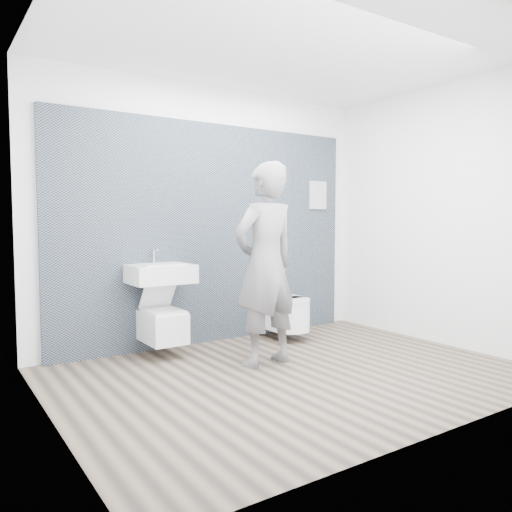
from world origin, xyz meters
TOP-DOWN VIEW (x-y plane):
  - ground at (0.00, 0.00)m, footprint 4.00×4.00m
  - room_shell at (0.00, 0.00)m, footprint 4.00×4.00m
  - tile_wall at (0.00, 1.47)m, footprint 3.60×0.06m
  - washbasin at (-0.73, 1.21)m, footprint 0.61×0.46m
  - toilet_square at (-0.73, 1.19)m, footprint 0.36×0.51m
  - toilet_rounded at (0.72, 1.09)m, footprint 0.41×0.68m
  - info_placard at (1.49, 1.43)m, footprint 0.26×0.03m
  - visitor at (-0.05, 0.37)m, footprint 0.73×0.51m

SIDE VIEW (x-z plane):
  - ground at x=0.00m, z-range 0.00..0.00m
  - tile_wall at x=0.00m, z-range -1.20..1.20m
  - info_placard at x=1.49m, z-range -0.17..0.17m
  - toilet_rounded at x=0.72m, z-range 0.11..0.48m
  - toilet_square at x=-0.73m, z-range 0.00..0.63m
  - washbasin at x=-0.73m, z-range 0.59..1.05m
  - visitor at x=-0.05m, z-range 0.00..1.88m
  - room_shell at x=0.00m, z-range -0.26..3.74m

